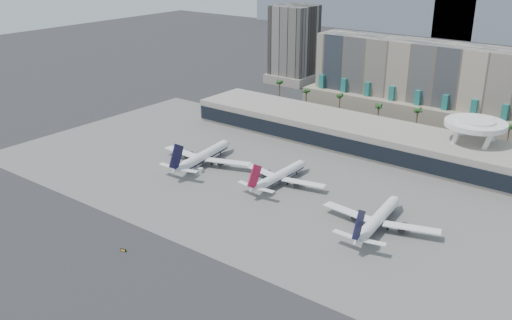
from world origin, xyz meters
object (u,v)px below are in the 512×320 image
Objects in this scene: airliner_centre at (280,175)px; taxiway_sign at (123,250)px; airliner_right at (378,219)px; service_vehicle_a at (198,170)px; airliner_left at (204,156)px; service_vehicle_b at (266,183)px.

taxiway_sign is (-8.86, -75.23, -3.12)m from airliner_centre.
airliner_right is 11.43× the size of service_vehicle_a.
airliner_left is 1.05× the size of airliner_right.
airliner_right is at bearing -12.82° from airliner_left.
airliner_left is 12.01× the size of service_vehicle_a.
airliner_left is 39.27m from airliner_centre.
service_vehicle_b reaches higher than service_vehicle_a.
service_vehicle_a reaches higher than taxiway_sign.
airliner_centre is 11.00× the size of service_vehicle_b.
service_vehicle_b is (31.78, 6.19, 0.02)m from service_vehicle_a.
airliner_right is at bearing 30.38° from taxiway_sign.
service_vehicle_b is (-3.44, -4.99, -2.63)m from airliner_centre.
airliner_left is at bearing -174.85° from airliner_centre.
service_vehicle_b reaches higher than taxiway_sign.
taxiway_sign is (26.36, -64.06, -0.47)m from service_vehicle_a.
service_vehicle_b is 1.80× the size of taxiway_sign.
airliner_centre is 37.05m from service_vehicle_a.
airliner_centre is at bearing 71.39° from service_vehicle_b.
airliner_right is at bearing -6.94° from service_vehicle_a.
airliner_left reaches higher than airliner_right.
taxiway_sign is at bearing -74.62° from service_vehicle_a.
service_vehicle_b is at bearing 4.03° from service_vehicle_a.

